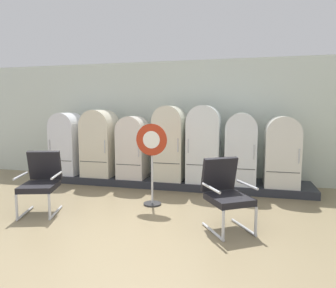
{
  "coord_description": "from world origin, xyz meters",
  "views": [
    {
      "loc": [
        1.67,
        -3.45,
        1.71
      ],
      "look_at": [
        0.1,
        2.75,
        0.97
      ],
      "focal_mm": 32.25,
      "sensor_mm": 36.0,
      "label": 1
    }
  ],
  "objects_px": {
    "refrigerator_1": "(100,141)",
    "refrigerator_5": "(241,146)",
    "refrigerator_3": "(169,141)",
    "refrigerator_6": "(282,150)",
    "refrigerator_2": "(133,145)",
    "refrigerator_4": "(204,142)",
    "refrigerator_0": "(67,142)",
    "armchair_left": "(41,180)",
    "sign_stand": "(152,162)",
    "armchair_right": "(225,191)"
  },
  "relations": [
    {
      "from": "refrigerator_5",
      "to": "armchair_left",
      "type": "bearing_deg",
      "value": -145.83
    },
    {
      "from": "armchair_left",
      "to": "sign_stand",
      "type": "height_order",
      "value": "sign_stand"
    },
    {
      "from": "refrigerator_0",
      "to": "refrigerator_3",
      "type": "height_order",
      "value": "refrigerator_3"
    },
    {
      "from": "refrigerator_3",
      "to": "refrigerator_4",
      "type": "relative_size",
      "value": 1.0
    },
    {
      "from": "armchair_left",
      "to": "armchair_right",
      "type": "xyz_separation_m",
      "value": [
        3.0,
        0.05,
        0.0
      ]
    },
    {
      "from": "refrigerator_1",
      "to": "refrigerator_3",
      "type": "bearing_deg",
      "value": -1.36
    },
    {
      "from": "refrigerator_5",
      "to": "armchair_left",
      "type": "height_order",
      "value": "refrigerator_5"
    },
    {
      "from": "refrigerator_4",
      "to": "sign_stand",
      "type": "xyz_separation_m",
      "value": [
        -0.74,
        -1.33,
        -0.24
      ]
    },
    {
      "from": "armchair_right",
      "to": "sign_stand",
      "type": "distance_m",
      "value": 1.54
    },
    {
      "from": "refrigerator_6",
      "to": "refrigerator_0",
      "type": "bearing_deg",
      "value": -179.93
    },
    {
      "from": "armchair_right",
      "to": "armchair_left",
      "type": "bearing_deg",
      "value": -179.06
    },
    {
      "from": "refrigerator_6",
      "to": "sign_stand",
      "type": "bearing_deg",
      "value": -149.96
    },
    {
      "from": "refrigerator_5",
      "to": "refrigerator_6",
      "type": "height_order",
      "value": "refrigerator_5"
    },
    {
      "from": "refrigerator_2",
      "to": "refrigerator_3",
      "type": "xyz_separation_m",
      "value": [
        0.84,
        0.02,
        0.13
      ]
    },
    {
      "from": "refrigerator_6",
      "to": "sign_stand",
      "type": "xyz_separation_m",
      "value": [
        -2.31,
        -1.34,
        -0.12
      ]
    },
    {
      "from": "refrigerator_1",
      "to": "armchair_left",
      "type": "xyz_separation_m",
      "value": [
        0.02,
        -2.17,
        -0.42
      ]
    },
    {
      "from": "refrigerator_0",
      "to": "armchair_left",
      "type": "height_order",
      "value": "refrigerator_0"
    },
    {
      "from": "refrigerator_1",
      "to": "refrigerator_6",
      "type": "height_order",
      "value": "refrigerator_1"
    },
    {
      "from": "refrigerator_2",
      "to": "sign_stand",
      "type": "xyz_separation_m",
      "value": [
        0.86,
        -1.32,
        -0.12
      ]
    },
    {
      "from": "refrigerator_0",
      "to": "armchair_left",
      "type": "xyz_separation_m",
      "value": [
        0.86,
        -2.13,
        -0.39
      ]
    },
    {
      "from": "refrigerator_1",
      "to": "armchair_right",
      "type": "height_order",
      "value": "refrigerator_1"
    },
    {
      "from": "refrigerator_1",
      "to": "refrigerator_2",
      "type": "height_order",
      "value": "refrigerator_1"
    },
    {
      "from": "refrigerator_5",
      "to": "refrigerator_1",
      "type": "bearing_deg",
      "value": 179.71
    },
    {
      "from": "refrigerator_4",
      "to": "refrigerator_3",
      "type": "bearing_deg",
      "value": 179.57
    },
    {
      "from": "refrigerator_4",
      "to": "armchair_right",
      "type": "relative_size",
      "value": 1.62
    },
    {
      "from": "refrigerator_1",
      "to": "refrigerator_5",
      "type": "xyz_separation_m",
      "value": [
        3.2,
        -0.02,
        -0.03
      ]
    },
    {
      "from": "refrigerator_0",
      "to": "refrigerator_1",
      "type": "xyz_separation_m",
      "value": [
        0.84,
        0.04,
        0.03
      ]
    },
    {
      "from": "refrigerator_4",
      "to": "refrigerator_0",
      "type": "bearing_deg",
      "value": 179.97
    },
    {
      "from": "refrigerator_3",
      "to": "refrigerator_6",
      "type": "relative_size",
      "value": 1.15
    },
    {
      "from": "refrigerator_5",
      "to": "armchair_left",
      "type": "relative_size",
      "value": 1.46
    },
    {
      "from": "refrigerator_2",
      "to": "refrigerator_4",
      "type": "bearing_deg",
      "value": 0.34
    },
    {
      "from": "refrigerator_5",
      "to": "refrigerator_3",
      "type": "bearing_deg",
      "value": -179.11
    },
    {
      "from": "refrigerator_3",
      "to": "refrigerator_6",
      "type": "distance_m",
      "value": 2.33
    },
    {
      "from": "refrigerator_1",
      "to": "armchair_right",
      "type": "bearing_deg",
      "value": -35.11
    },
    {
      "from": "sign_stand",
      "to": "refrigerator_3",
      "type": "bearing_deg",
      "value": 90.55
    },
    {
      "from": "refrigerator_2",
      "to": "armchair_left",
      "type": "bearing_deg",
      "value": -110.92
    },
    {
      "from": "refrigerator_3",
      "to": "armchair_right",
      "type": "relative_size",
      "value": 1.61
    },
    {
      "from": "refrigerator_0",
      "to": "refrigerator_6",
      "type": "xyz_separation_m",
      "value": [
        4.84,
        0.01,
        -0.03
      ]
    },
    {
      "from": "refrigerator_5",
      "to": "refrigerator_6",
      "type": "distance_m",
      "value": 0.8
    },
    {
      "from": "refrigerator_2",
      "to": "refrigerator_5",
      "type": "xyz_separation_m",
      "value": [
        2.37,
        0.04,
        0.04
      ]
    },
    {
      "from": "refrigerator_0",
      "to": "armchair_left",
      "type": "bearing_deg",
      "value": -67.95
    },
    {
      "from": "refrigerator_5",
      "to": "armchair_left",
      "type": "distance_m",
      "value": 3.86
    },
    {
      "from": "armchair_left",
      "to": "sign_stand",
      "type": "relative_size",
      "value": 0.69
    },
    {
      "from": "refrigerator_5",
      "to": "armchair_right",
      "type": "xyz_separation_m",
      "value": [
        -0.18,
        -2.11,
        -0.39
      ]
    },
    {
      "from": "refrigerator_3",
      "to": "armchair_right",
      "type": "xyz_separation_m",
      "value": [
        1.34,
        -2.08,
        -0.47
      ]
    },
    {
      "from": "armchair_right",
      "to": "refrigerator_5",
      "type": "bearing_deg",
      "value": 85.14
    },
    {
      "from": "armchair_right",
      "to": "sign_stand",
      "type": "xyz_separation_m",
      "value": [
        -1.33,
        0.75,
        0.23
      ]
    },
    {
      "from": "refrigerator_0",
      "to": "armchair_right",
      "type": "height_order",
      "value": "refrigerator_0"
    },
    {
      "from": "refrigerator_0",
      "to": "refrigerator_6",
      "type": "bearing_deg",
      "value": 0.07
    },
    {
      "from": "refrigerator_0",
      "to": "refrigerator_5",
      "type": "height_order",
      "value": "refrigerator_5"
    }
  ]
}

